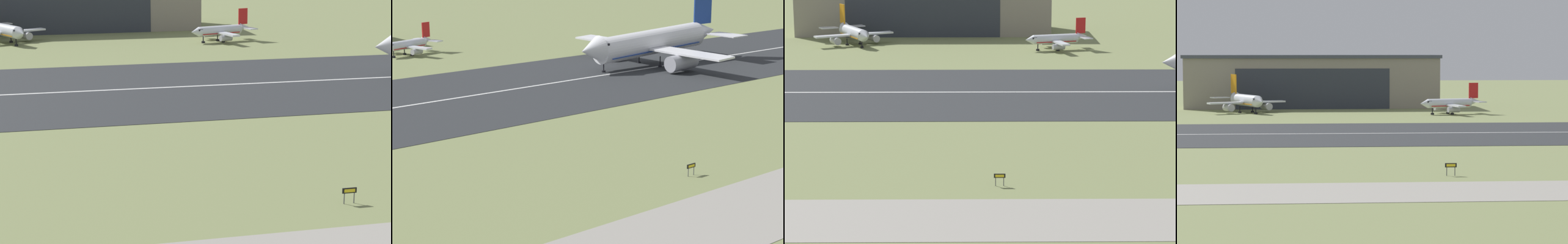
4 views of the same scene
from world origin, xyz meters
The scene contains 7 objects.
ground_plane centered at (0.00, 53.73, 0.00)m, with size 739.08×739.08×0.00m, color #7A8451.
runway_strip centered at (0.00, 107.46, 0.03)m, with size 499.08×48.68×0.06m, color #2B2D30.
runway_centreline centered at (0.00, 107.46, 0.07)m, with size 449.17×0.70×0.01m, color silver.
hangar_building centered at (8.47, 193.62, 7.30)m, with size 69.90×24.25×14.56m.
airplane_parked_east centered at (-8.55, 168.83, 3.08)m, with size 19.61×20.70×9.61m.
airplane_parked_far_east centered at (42.26, 159.71, 2.67)m, with size 16.76×16.28×7.74m.
runway_sign centered at (24.98, 47.54, 1.20)m, with size 1.47×0.13×1.61m.
Camera 3 is at (21.40, -64.86, 34.96)m, focal length 85.00 mm.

